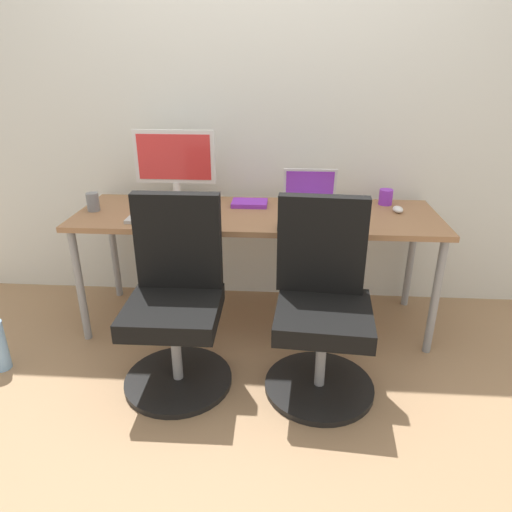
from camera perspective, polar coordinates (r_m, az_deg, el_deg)
The scene contains 14 objects.
ground_plane at distance 2.92m, azimuth 0.07°, elevation -7.93°, with size 5.28×5.28×0.00m, color #9E7A56.
back_wall at distance 2.90m, azimuth 0.64°, elevation 19.10°, with size 4.40×0.04×2.60m, color silver.
desk at distance 2.64m, azimuth 0.07°, elevation 4.24°, with size 2.05×0.64×0.71m.
office_chair_left at distance 2.27m, azimuth -9.92°, elevation -5.80°, with size 0.54×0.54×0.94m.
office_chair_right at distance 2.21m, azimuth 8.19°, elevation -6.44°, with size 0.54×0.54×0.94m.
desktop_monitor at distance 2.81m, azimuth -10.07°, elevation 11.53°, with size 0.48×0.18×0.43m.
open_laptop at distance 2.69m, azimuth 6.70°, elevation 6.93°, with size 0.31×0.26×0.23m.
keyboard_by_monitor at distance 2.53m, azimuth -12.09°, elevation 4.45°, with size 0.34×0.12×0.02m, color #B7B7B7.
keyboard_by_laptop at distance 2.39m, azimuth 6.75°, elevation 3.66°, with size 0.34×0.12×0.02m, color #2D2D2D.
mouse_by_monitor at distance 2.75m, azimuth 17.25°, elevation 5.58°, with size 0.06×0.10×0.03m, color silver.
mouse_by_laptop at distance 2.41m, azimuth -6.36°, elevation 4.04°, with size 0.06×0.10×0.03m, color #2D2D2D.
coffee_mug at distance 2.87m, azimuth 15.85°, elevation 7.08°, with size 0.08×0.08×0.09m, color purple.
pen_cup at distance 2.80m, azimuth -19.64°, elevation 6.36°, with size 0.07×0.07×0.10m, color slate.
notebook at distance 2.76m, azimuth -0.81°, elevation 6.59°, with size 0.21×0.15×0.03m, color purple.
Camera 1 is at (0.17, -2.49, 1.51)m, focal length 32.13 mm.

